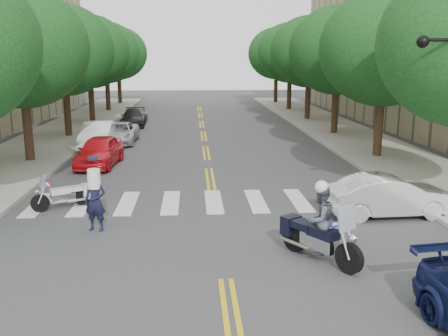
{
  "coord_description": "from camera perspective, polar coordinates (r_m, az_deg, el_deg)",
  "views": [
    {
      "loc": [
        -0.73,
        -10.85,
        5.1
      ],
      "look_at": [
        0.36,
        6.27,
        1.3
      ],
      "focal_mm": 40.0,
      "sensor_mm": 36.0,
      "label": 1
    }
  ],
  "objects": [
    {
      "name": "ground",
      "position": [
        12.01,
        0.2,
        -12.64
      ],
      "size": [
        140.0,
        140.0,
        0.0
      ],
      "primitive_type": "plane",
      "color": "#38383A",
      "rests_on": "ground"
    },
    {
      "name": "sidewalk_left",
      "position": [
        34.37,
        -18.42,
        3.45
      ],
      "size": [
        5.0,
        60.0,
        0.15
      ],
      "primitive_type": "cube",
      "color": "#9E9991",
      "rests_on": "ground"
    },
    {
      "name": "sidewalk_right",
      "position": [
        34.77,
        13.54,
        3.84
      ],
      "size": [
        5.0,
        60.0,
        0.15
      ],
      "primitive_type": "cube",
      "color": "#9E9991",
      "rests_on": "ground"
    },
    {
      "name": "tree_l_1",
      "position": [
        26.13,
        -22.2,
        12.6
      ],
      "size": [
        6.4,
        6.4,
        8.45
      ],
      "color": "#382316",
      "rests_on": "ground"
    },
    {
      "name": "tree_l_2",
      "position": [
        33.82,
        -17.9,
        12.68
      ],
      "size": [
        6.4,
        6.4,
        8.45
      ],
      "color": "#382316",
      "rests_on": "ground"
    },
    {
      "name": "tree_l_3",
      "position": [
        41.64,
        -15.2,
        12.7
      ],
      "size": [
        6.4,
        6.4,
        8.45
      ],
      "color": "#382316",
      "rests_on": "ground"
    },
    {
      "name": "tree_l_4",
      "position": [
        49.51,
        -13.36,
        12.7
      ],
      "size": [
        6.4,
        6.4,
        8.45
      ],
      "color": "#382316",
      "rests_on": "ground"
    },
    {
      "name": "tree_l_5",
      "position": [
        57.42,
        -12.02,
        12.69
      ],
      "size": [
        6.4,
        6.4,
        8.45
      ],
      "color": "#382316",
      "rests_on": "ground"
    },
    {
      "name": "tree_r_1",
      "position": [
        26.62,
        17.8,
        12.9
      ],
      "size": [
        6.4,
        6.4,
        8.45
      ],
      "color": "#382316",
      "rests_on": "ground"
    },
    {
      "name": "tree_r_2",
      "position": [
        34.2,
        12.87,
        12.96
      ],
      "size": [
        6.4,
        6.4,
        8.45
      ],
      "color": "#382316",
      "rests_on": "ground"
    },
    {
      "name": "tree_r_3",
      "position": [
        41.95,
        9.74,
        12.94
      ],
      "size": [
        6.4,
        6.4,
        8.45
      ],
      "color": "#382316",
      "rests_on": "ground"
    },
    {
      "name": "tree_r_4",
      "position": [
        49.77,
        7.59,
        12.92
      ],
      "size": [
        6.4,
        6.4,
        8.45
      ],
      "color": "#382316",
      "rests_on": "ground"
    },
    {
      "name": "tree_r_5",
      "position": [
        57.64,
        6.02,
        12.88
      ],
      "size": [
        6.4,
        6.4,
        8.45
      ],
      "color": "#382316",
      "rests_on": "ground"
    },
    {
      "name": "motorcycle_police",
      "position": [
        12.97,
        10.69,
        -6.44
      ],
      "size": [
        1.68,
        2.31,
        2.12
      ],
      "rotation": [
        0.0,
        0.0,
        3.72
      ],
      "color": "black",
      "rests_on": "ground"
    },
    {
      "name": "motorcycle_parked",
      "position": [
        18.1,
        -17.51,
        -2.94
      ],
      "size": [
        1.89,
        1.22,
        1.33
      ],
      "rotation": [
        0.0,
        0.0,
        2.08
      ],
      "color": "black",
      "rests_on": "ground"
    },
    {
      "name": "officer_standing",
      "position": [
        15.4,
        -14.5,
        -3.7
      ],
      "size": [
        0.76,
        0.6,
        1.82
      ],
      "primitive_type": "imported",
      "rotation": [
        0.0,
        0.0,
        -0.27
      ],
      "color": "black",
      "rests_on": "ground"
    },
    {
      "name": "convertible",
      "position": [
        17.21,
        18.37,
        -3.05
      ],
      "size": [
        4.19,
        1.65,
        1.36
      ],
      "primitive_type": "imported",
      "rotation": [
        0.0,
        0.0,
        1.62
      ],
      "color": "silver",
      "rests_on": "ground"
    },
    {
      "name": "parked_car_a",
      "position": [
        24.65,
        -14.04,
        1.89
      ],
      "size": [
        2.05,
        4.36,
        1.44
      ],
      "primitive_type": "imported",
      "rotation": [
        0.0,
        0.0,
        -0.08
      ],
      "color": "red",
      "rests_on": "ground"
    },
    {
      "name": "parked_car_b",
      "position": [
        29.67,
        -14.17,
        3.69
      ],
      "size": [
        1.65,
        4.58,
        1.5
      ],
      "primitive_type": "imported",
      "rotation": [
        0.0,
        0.0,
        0.01
      ],
      "color": "white",
      "rests_on": "ground"
    },
    {
      "name": "parked_car_c",
      "position": [
        31.0,
        -11.92,
        3.94
      ],
      "size": [
        2.12,
        4.55,
        1.26
      ],
      "primitive_type": "imported",
      "rotation": [
        0.0,
        0.0,
        -0.0
      ],
      "color": "#B1B5BA",
      "rests_on": "ground"
    },
    {
      "name": "parked_car_d",
      "position": [
        38.75,
        -10.3,
        5.69
      ],
      "size": [
        1.99,
        4.51,
        1.29
      ],
      "primitive_type": "imported",
      "rotation": [
        0.0,
        0.0,
        0.04
      ],
      "color": "black",
      "rests_on": "ground"
    },
    {
      "name": "parked_car_e",
      "position": [
        41.1,
        -9.92,
        6.07
      ],
      "size": [
        1.61,
        3.77,
        1.27
      ],
      "primitive_type": "imported",
      "rotation": [
        0.0,
        0.0,
        -0.03
      ],
      "color": "gray",
      "rests_on": "ground"
    }
  ]
}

